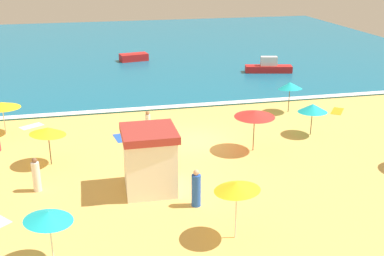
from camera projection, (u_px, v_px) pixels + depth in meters
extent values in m
plane|color=#EDBC60|center=(197.00, 141.00, 26.64)|extent=(60.00, 60.00, 0.00)
cube|color=#146B93|center=(139.00, 48.00, 52.26)|extent=(60.00, 44.00, 0.10)
cube|color=white|center=(176.00, 106.00, 32.37)|extent=(57.00, 0.70, 0.01)
cube|color=white|center=(150.00, 164.00, 20.80)|extent=(2.23, 2.32, 2.51)
cube|color=#A5332D|center=(149.00, 133.00, 20.31)|extent=(2.32, 2.42, 0.33)
cylinder|color=silver|center=(51.00, 238.00, 15.93)|extent=(0.05, 0.05, 1.90)
cone|color=#19B7C6|center=(48.00, 216.00, 15.64)|extent=(1.82, 1.80, 0.49)
cylinder|color=#4C3823|center=(50.00, 147.00, 23.43)|extent=(0.05, 0.05, 1.89)
cone|color=yellow|center=(48.00, 131.00, 23.14)|extent=(2.24, 2.22, 0.52)
cylinder|color=silver|center=(4.00, 119.00, 27.35)|extent=(0.05, 0.05, 1.88)
cone|color=yellow|center=(2.00, 105.00, 27.06)|extent=(2.85, 2.85, 0.40)
cylinder|color=#4C3823|center=(312.00, 120.00, 27.30)|extent=(0.05, 0.05, 1.80)
cone|color=#19B7C6|center=(313.00, 108.00, 27.05)|extent=(2.10, 2.11, 0.54)
cylinder|color=silver|center=(236.00, 211.00, 17.27)|extent=(0.05, 0.05, 2.23)
cone|color=yellow|center=(237.00, 186.00, 16.93)|extent=(2.37, 2.37, 0.48)
cylinder|color=#4C3823|center=(289.00, 98.00, 31.19)|extent=(0.05, 0.05, 1.97)
cone|color=#19B7C6|center=(290.00, 86.00, 30.91)|extent=(1.92, 1.95, 0.62)
cylinder|color=#4C3823|center=(254.00, 131.00, 25.06)|extent=(0.05, 0.05, 2.15)
cone|color=red|center=(255.00, 114.00, 24.72)|extent=(2.91, 2.91, 0.35)
cylinder|color=blue|center=(196.00, 190.00, 19.65)|extent=(0.43, 0.43, 1.40)
sphere|color=#DBA884|center=(196.00, 173.00, 19.37)|extent=(0.25, 0.25, 0.25)
cylinder|color=white|center=(36.00, 177.00, 20.89)|extent=(0.50, 0.50, 1.36)
sphere|color=brown|center=(34.00, 160.00, 20.62)|extent=(0.23, 0.23, 0.23)
cylinder|color=white|center=(148.00, 128.00, 26.47)|extent=(0.32, 0.32, 1.53)
sphere|color=#9E6B47|center=(148.00, 113.00, 26.17)|extent=(0.22, 0.22, 0.22)
cube|color=white|center=(32.00, 126.00, 28.92)|extent=(1.52, 1.32, 0.01)
cube|color=orange|center=(337.00, 111.00, 31.67)|extent=(1.49, 1.68, 0.01)
cube|color=blue|center=(121.00, 138.00, 27.10)|extent=(0.91, 1.51, 0.01)
cube|color=red|center=(268.00, 69.00, 41.43)|extent=(4.12, 1.88, 0.58)
cube|color=silver|center=(269.00, 61.00, 41.19)|extent=(1.50, 0.91, 0.80)
cube|color=red|center=(134.00, 57.00, 45.84)|extent=(2.80, 1.72, 0.67)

